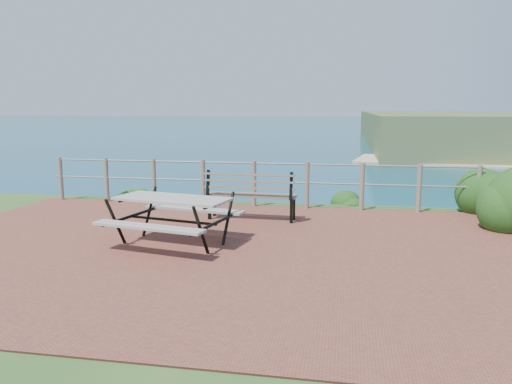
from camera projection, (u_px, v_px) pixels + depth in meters
ground at (214, 249)px, 7.68m from camera, size 10.00×7.00×0.12m
ocean at (343, 113)px, 201.67m from camera, size 1200.00×1200.00×0.00m
safety_railing at (254, 181)px, 10.83m from camera, size 9.40×0.10×1.00m
picnic_table at (173, 216)px, 7.82m from camera, size 1.89×1.52×0.75m
park_bench at (252, 188)px, 9.56m from camera, size 1.74×0.49×0.97m
shrub_right_edge at (492, 213)px, 10.37m from camera, size 1.10×1.10×1.57m
shrub_lip_west at (136, 198)px, 12.05m from camera, size 0.73×0.73×0.46m
shrub_lip_east at (348, 203)px, 11.39m from camera, size 0.68×0.68×0.39m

